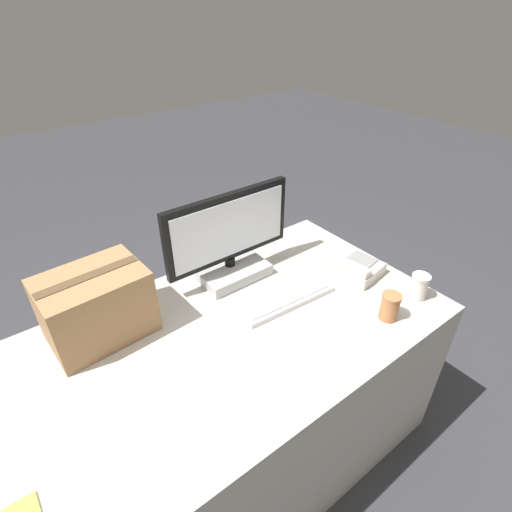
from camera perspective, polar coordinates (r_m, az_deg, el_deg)
ground_plane at (r=2.05m, az=-5.34°, el=-27.01°), size 12.00×12.00×0.00m
office_desk at (r=1.73m, az=-6.03°, el=-20.86°), size 1.80×0.90×0.75m
monitor at (r=1.66m, az=-3.84°, el=1.75°), size 0.57×0.23×0.38m
keyboard at (r=1.60m, az=4.03°, el=-5.77°), size 0.41×0.17×0.03m
desk_phone at (r=1.78m, az=14.07°, el=-1.63°), size 0.21×0.21×0.08m
paper_cup_left at (r=1.57m, az=18.56°, el=-6.86°), size 0.07×0.07×0.11m
paper_cup_right at (r=1.71m, az=22.24°, el=-4.06°), size 0.07×0.07×0.11m
cardboard_box at (r=1.49m, az=-21.84°, el=-6.60°), size 0.36×0.26×0.25m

